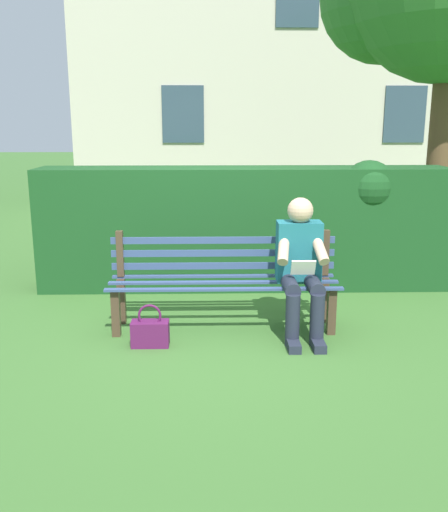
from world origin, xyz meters
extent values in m
plane|color=#3D6B2D|center=(0.00, 0.00, 0.00)|extent=(60.00, 60.00, 0.00)
cube|color=#4C3828|center=(-0.92, 0.16, 0.21)|extent=(0.07, 0.07, 0.41)
cube|color=#4C3828|center=(0.92, 0.16, 0.21)|extent=(0.07, 0.07, 0.41)
cube|color=#4C3828|center=(-0.92, -0.16, 0.21)|extent=(0.07, 0.07, 0.41)
cube|color=#4C3828|center=(0.92, -0.16, 0.21)|extent=(0.07, 0.07, 0.41)
cube|color=#384C7A|center=(0.00, -0.21, 0.42)|extent=(2.00, 0.06, 0.02)
cube|color=#384C7A|center=(0.00, 0.00, 0.42)|extent=(2.00, 0.06, 0.02)
cube|color=#384C7A|center=(0.00, 0.21, 0.42)|extent=(2.00, 0.06, 0.02)
cube|color=#4C3828|center=(-0.92, -0.20, 0.64)|extent=(0.06, 0.06, 0.41)
cube|color=#4C3828|center=(0.92, -0.20, 0.64)|extent=(0.06, 0.06, 0.41)
cube|color=#384C7A|center=(0.00, -0.20, 0.52)|extent=(2.00, 0.02, 0.06)
cube|color=#384C7A|center=(0.00, -0.20, 0.64)|extent=(2.00, 0.02, 0.06)
cube|color=#384C7A|center=(0.00, -0.20, 0.76)|extent=(2.00, 0.02, 0.06)
cube|color=#1E6672|center=(-0.65, -0.02, 0.69)|extent=(0.38, 0.22, 0.52)
sphere|color=#D8AD8C|center=(-0.65, 0.00, 1.05)|extent=(0.22, 0.22, 0.22)
cylinder|color=#232838|center=(-0.75, 0.19, 0.45)|extent=(0.13, 0.42, 0.13)
cylinder|color=#232838|center=(-0.55, 0.19, 0.45)|extent=(0.13, 0.42, 0.13)
cylinder|color=#232838|center=(-0.75, 0.40, 0.22)|extent=(0.12, 0.12, 0.43)
cylinder|color=#232838|center=(-0.55, 0.40, 0.22)|extent=(0.12, 0.12, 0.43)
cube|color=#232838|center=(-0.75, 0.48, 0.04)|extent=(0.10, 0.24, 0.07)
cube|color=#232838|center=(-0.55, 0.48, 0.04)|extent=(0.10, 0.24, 0.07)
cylinder|color=#D8AD8C|center=(-0.80, 0.12, 0.75)|extent=(0.14, 0.32, 0.26)
cylinder|color=#D8AD8C|center=(-0.50, 0.12, 0.75)|extent=(0.14, 0.32, 0.26)
cube|color=white|center=(-0.65, 0.24, 0.62)|extent=(0.20, 0.07, 0.13)
cube|color=#19471E|center=(-0.25, -1.34, 0.65)|extent=(4.41, 0.62, 1.31)
sphere|color=#19471E|center=(-1.58, -1.25, 1.11)|extent=(0.56, 0.56, 0.56)
sphere|color=#19471E|center=(0.85, -1.40, 1.05)|extent=(0.50, 0.50, 0.50)
cylinder|color=brown|center=(-2.80, -2.47, 1.42)|extent=(0.30, 0.30, 2.84)
cube|color=beige|center=(-1.71, -9.14, 3.47)|extent=(9.62, 2.73, 6.93)
cube|color=#334756|center=(-4.12, -7.76, 1.94)|extent=(0.90, 0.04, 1.20)
cube|color=#334756|center=(0.69, -7.76, 1.94)|extent=(0.90, 0.04, 1.20)
cube|color=#59194C|center=(0.61, 0.38, 0.11)|extent=(0.31, 0.15, 0.21)
torus|color=#59194C|center=(0.61, 0.38, 0.26)|extent=(0.19, 0.02, 0.19)
camera|label=1|loc=(0.11, 4.69, 1.78)|focal=39.35mm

